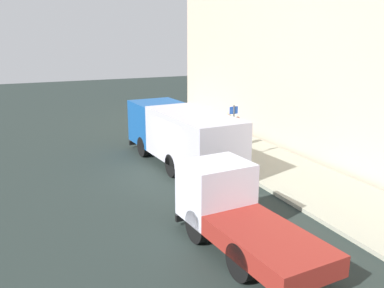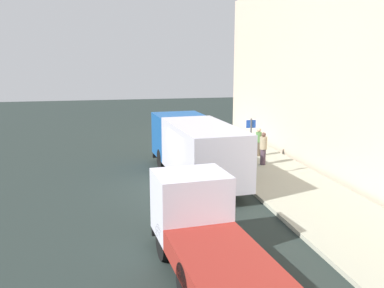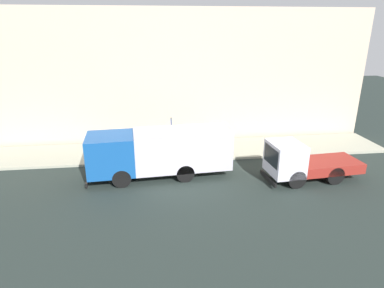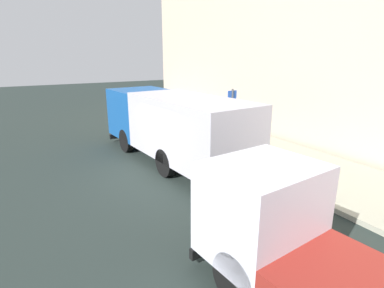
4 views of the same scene
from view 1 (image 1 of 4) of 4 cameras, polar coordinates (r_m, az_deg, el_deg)
ground at (r=19.24m, az=-3.13°, el=-4.26°), size 80.00×80.00×0.00m
sidewalk at (r=21.40m, az=9.56°, el=-2.24°), size 4.04×30.00×0.15m
building_facade at (r=22.00m, az=15.73°, el=10.67°), size 0.50×30.00×9.78m
large_utility_truck at (r=20.26m, az=-1.52°, el=1.47°), size 3.00×8.45×2.77m
small_flatbed_truck at (r=12.86m, az=5.81°, el=-9.04°), size 2.49×5.66×2.35m
pedestrian_walking at (r=25.16m, az=4.94°, el=2.69°), size 0.40×0.40×1.59m
pedestrian_standing at (r=23.35m, az=6.11°, el=1.78°), size 0.51×0.51×1.68m
pedestrian_third at (r=20.84m, az=5.62°, el=0.23°), size 0.51×0.51×1.71m
traffic_cone_orange at (r=24.73m, az=0.01°, el=1.25°), size 0.43×0.43×0.61m
street_sign_post at (r=20.51m, az=5.58°, el=2.08°), size 0.44×0.08×2.77m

